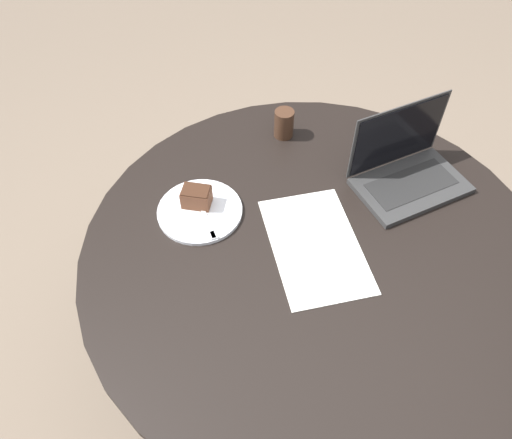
% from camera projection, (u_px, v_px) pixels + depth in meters
% --- Properties ---
extents(ground_plane, '(12.00, 12.00, 0.00)m').
position_uv_depth(ground_plane, '(299.00, 354.00, 1.94)').
color(ground_plane, '#6B5B4C').
extents(dining_table, '(1.31, 1.31, 0.70)m').
position_uv_depth(dining_table, '(312.00, 264.00, 1.47)').
color(dining_table, black).
rests_on(dining_table, ground_plane).
extents(paper_document, '(0.45, 0.40, 0.00)m').
position_uv_depth(paper_document, '(315.00, 246.00, 1.39)').
color(paper_document, white).
rests_on(paper_document, dining_table).
extents(plate, '(0.25, 0.25, 0.01)m').
position_uv_depth(plate, '(200.00, 211.00, 1.47)').
color(plate, silver).
rests_on(plate, dining_table).
extents(cake_slice, '(0.07, 0.09, 0.06)m').
position_uv_depth(cake_slice, '(196.00, 197.00, 1.46)').
color(cake_slice, brown).
rests_on(cake_slice, plate).
extents(fork, '(0.15, 0.12, 0.00)m').
position_uv_depth(fork, '(208.00, 222.00, 1.43)').
color(fork, silver).
rests_on(fork, plate).
extents(coffee_glass, '(0.07, 0.07, 0.10)m').
position_uv_depth(coffee_glass, '(284.00, 124.00, 1.66)').
color(coffee_glass, '#3D2619').
rests_on(coffee_glass, dining_table).
extents(laptop, '(0.38, 0.39, 0.24)m').
position_uv_depth(laptop, '(407.00, 171.00, 1.52)').
color(laptop, '#2D2D2D').
rests_on(laptop, dining_table).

